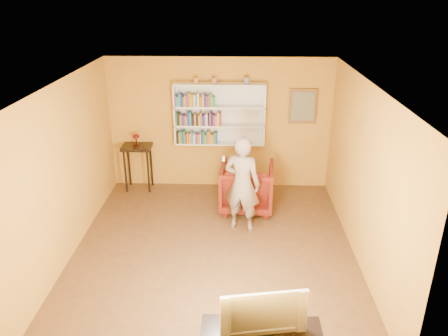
{
  "coord_description": "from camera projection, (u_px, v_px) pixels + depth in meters",
  "views": [
    {
      "loc": [
        0.35,
        -6.01,
        3.98
      ],
      "look_at": [
        0.14,
        0.75,
        1.12
      ],
      "focal_mm": 35.0,
      "sensor_mm": 36.0,
      "label": 1
    }
  ],
  "objects": [
    {
      "name": "console_table",
      "position": [
        137.0,
        153.0,
        8.91
      ],
      "size": [
        0.59,
        0.45,
        0.96
      ],
      "color": "black",
      "rests_on": "ground"
    },
    {
      "name": "ornament_centre",
      "position": [
        214.0,
        81.0,
        8.38
      ],
      "size": [
        0.08,
        0.08,
        0.11
      ],
      "primitive_type": "cube",
      "color": "#A45636",
      "rests_on": "bookshelf"
    },
    {
      "name": "books_row_middle",
      "position": [
        199.0,
        119.0,
        8.64
      ],
      "size": [
        0.89,
        0.19,
        0.27
      ],
      "color": "#1D833E",
      "rests_on": "bookshelf"
    },
    {
      "name": "television",
      "position": [
        262.0,
        308.0,
        4.72
      ],
      "size": [
        0.95,
        0.28,
        0.54
      ],
      "primitive_type": "imported",
      "rotation": [
        0.0,
        0.0,
        0.17
      ],
      "color": "black",
      "rests_on": "tv_cabinet"
    },
    {
      "name": "game_remote",
      "position": [
        224.0,
        158.0,
        6.96
      ],
      "size": [
        0.04,
        0.15,
        0.04
      ],
      "primitive_type": "cube",
      "color": "white",
      "rests_on": "person"
    },
    {
      "name": "books_row_lower",
      "position": [
        197.0,
        138.0,
        8.79
      ],
      "size": [
        0.82,
        0.18,
        0.27
      ],
      "color": "black",
      "rests_on": "bookshelf"
    },
    {
      "name": "room_shell",
      "position": [
        213.0,
        193.0,
        6.7
      ],
      "size": [
        5.3,
        5.8,
        2.88
      ],
      "color": "#4C3118",
      "rests_on": "ground"
    },
    {
      "name": "ornament_left",
      "position": [
        196.0,
        81.0,
        8.39
      ],
      "size": [
        0.08,
        0.08,
        0.11
      ],
      "primitive_type": "cube",
      "color": "#B86D34",
      "rests_on": "bookshelf"
    },
    {
      "name": "armchair",
      "position": [
        247.0,
        187.0,
        8.23
      ],
      "size": [
        1.04,
        1.06,
        0.91
      ],
      "primitive_type": "imported",
      "rotation": [
        0.0,
        0.0,
        3.07
      ],
      "color": "#4F0B05",
      "rests_on": "ground"
    },
    {
      "name": "person",
      "position": [
        242.0,
        184.0,
        7.39
      ],
      "size": [
        0.72,
        0.58,
        1.71
      ],
      "primitive_type": "imported",
      "rotation": [
        0.0,
        0.0,
        2.84
      ],
      "color": "#776757",
      "rests_on": "ground"
    },
    {
      "name": "ruby_lustre",
      "position": [
        136.0,
        137.0,
        8.78
      ],
      "size": [
        0.15,
        0.15,
        0.24
      ],
      "color": "maroon",
      "rests_on": "console_table"
    },
    {
      "name": "books_row_upper",
      "position": [
        195.0,
        100.0,
        8.5
      ],
      "size": [
        0.78,
        0.19,
        0.26
      ],
      "color": "#712A80",
      "rests_on": "bookshelf"
    },
    {
      "name": "ornament_right",
      "position": [
        246.0,
        81.0,
        8.36
      ],
      "size": [
        0.09,
        0.09,
        0.12
      ],
      "primitive_type": "cube",
      "color": "#505A85",
      "rests_on": "bookshelf"
    },
    {
      "name": "bookshelf",
      "position": [
        220.0,
        114.0,
        8.69
      ],
      "size": [
        1.8,
        0.29,
        1.23
      ],
      "color": "white",
      "rests_on": "room_shell"
    },
    {
      "name": "framed_painting",
      "position": [
        303.0,
        106.0,
        8.63
      ],
      "size": [
        0.55,
        0.05,
        0.7
      ],
      "color": "brown",
      "rests_on": "room_shell"
    }
  ]
}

